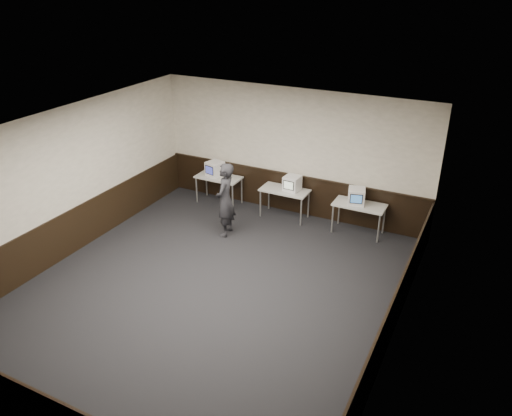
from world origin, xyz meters
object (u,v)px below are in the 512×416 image
at_px(emac_right, 356,196).
at_px(person, 225,200).
at_px(desk_left, 219,179).
at_px(desk_center, 285,192).
at_px(emac_center, 292,183).
at_px(emac_left, 215,169).
at_px(desk_right, 359,207).

distance_m(emac_right, person, 3.04).
xyz_separation_m(desk_left, desk_center, (1.90, 0.00, 0.00)).
xyz_separation_m(emac_center, emac_right, (1.63, -0.05, 0.01)).
height_order(desk_center, emac_left, emac_left).
xyz_separation_m(desk_right, emac_left, (-3.92, 0.02, 0.26)).
bearing_deg(desk_right, emac_center, 178.75).
height_order(desk_right, emac_left, emac_left).
bearing_deg(desk_center, desk_right, 0.00).
bearing_deg(emac_center, person, -121.15).
distance_m(desk_center, person, 1.70).
xyz_separation_m(desk_center, desk_right, (1.90, 0.00, 0.00)).
xyz_separation_m(emac_left, emac_center, (2.20, 0.02, -0.01)).
bearing_deg(person, desk_left, -154.63).
relative_size(desk_left, desk_center, 1.00).
relative_size(desk_right, emac_center, 2.82).
bearing_deg(emac_left, desk_left, 4.78).
xyz_separation_m(desk_center, person, (-0.87, -1.45, 0.21)).
xyz_separation_m(emac_center, person, (-1.04, -1.49, -0.05)).
distance_m(desk_right, person, 3.13).
bearing_deg(person, desk_center, 138.94).
relative_size(emac_left, person, 0.27).
xyz_separation_m(emac_left, emac_right, (3.83, -0.03, -0.00)).
height_order(desk_center, emac_center, emac_center).
bearing_deg(desk_right, emac_left, 179.70).
distance_m(desk_left, emac_right, 3.72).
relative_size(desk_left, desk_right, 1.00).
xyz_separation_m(desk_center, emac_left, (-2.02, 0.02, 0.26)).
relative_size(desk_center, emac_right, 2.46).
distance_m(desk_left, emac_center, 2.09).
distance_m(emac_left, person, 1.87).
height_order(emac_right, person, person).
height_order(emac_center, emac_right, emac_right).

